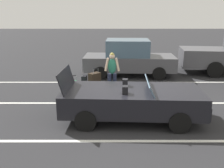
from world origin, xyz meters
TOP-DOWN VIEW (x-y plane):
  - ground_plane at (0.00, 0.00)m, footprint 80.00×80.00m
  - lot_line_near at (0.00, -1.36)m, footprint 18.00×0.12m
  - lot_line_mid at (0.00, 1.34)m, footprint 18.00×0.12m
  - lot_line_far at (0.00, 4.04)m, footprint 18.00×0.12m
  - convertible_car at (0.20, -0.01)m, footprint 4.22×1.99m
  - suitcase_large_black at (-1.31, 2.86)m, footprint 0.53×0.54m
  - suitcase_medium_bright at (-2.06, 1.98)m, footprint 0.47×0.42m
  - suitcase_small_carryon at (-1.79, 3.33)m, footprint 0.23×0.36m
  - traveler_person at (-0.59, 2.40)m, footprint 0.61×0.24m
  - parked_sedan_near at (0.25, 5.34)m, footprint 4.57×2.01m

SIDE VIEW (x-z plane):
  - ground_plane at x=0.00m, z-range 0.00..0.00m
  - lot_line_near at x=0.00m, z-range 0.00..0.00m
  - lot_line_mid at x=0.00m, z-range 0.00..0.00m
  - lot_line_far at x=0.00m, z-range 0.00..0.00m
  - suitcase_small_carryon at x=-1.79m, z-range -0.13..0.63m
  - suitcase_medium_bright at x=-2.06m, z-range -0.13..0.75m
  - suitcase_large_black at x=-1.31m, z-range -0.11..0.84m
  - convertible_car at x=0.20m, z-range -0.17..1.36m
  - parked_sedan_near at x=0.25m, z-range -0.02..1.80m
  - traveler_person at x=-0.59m, z-range 0.10..1.76m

